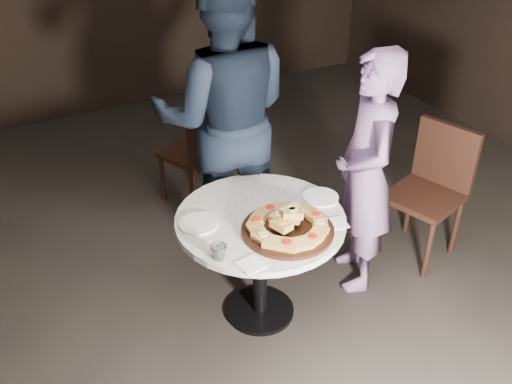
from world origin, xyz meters
TOP-DOWN VIEW (x-y plane):
  - floor at (0.00, 0.00)m, footprint 7.00×7.00m
  - table at (-0.04, 0.15)m, footprint 1.00×1.00m
  - serving_board at (0.02, -0.04)m, footprint 0.54×0.54m
  - focaccia_pile at (0.03, -0.03)m, footprint 0.42×0.43m
  - plate_left at (-0.35, 0.24)m, footprint 0.23×0.23m
  - plate_right at (0.35, 0.15)m, footprint 0.23×0.23m
  - water_glass at (-0.38, -0.07)m, footprint 0.10×0.10m
  - napkin_near at (-0.27, -0.19)m, footprint 0.13×0.13m
  - napkin_far at (0.29, -0.10)m, footprint 0.12×0.12m
  - chair_far at (0.13, 1.42)m, footprint 0.49×0.50m
  - chair_right at (1.25, 0.19)m, footprint 0.54×0.53m
  - diner_navy at (0.10, 0.87)m, footprint 1.13×1.03m
  - diner_teal at (0.66, 0.16)m, footprint 0.54×0.64m

SIDE VIEW (x-z plane):
  - floor at x=0.00m, z-range 0.00..0.00m
  - chair_far at x=0.13m, z-range 0.06..0.85m
  - chair_right at x=1.25m, z-range 0.07..0.96m
  - table at x=-0.04m, z-range 0.22..0.90m
  - napkin_far at x=0.29m, z-range 0.69..0.69m
  - napkin_near at x=-0.27m, z-range 0.69..0.69m
  - plate_right at x=0.35m, z-range 0.69..0.70m
  - plate_left at x=-0.35m, z-range 0.69..0.70m
  - serving_board at x=0.02m, z-range 0.69..0.71m
  - water_glass at x=-0.38m, z-range 0.69..0.76m
  - focaccia_pile at x=0.03m, z-range 0.68..0.79m
  - diner_teal at x=0.66m, z-range 0.00..1.50m
  - diner_navy at x=0.10m, z-range 0.00..1.88m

